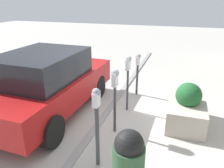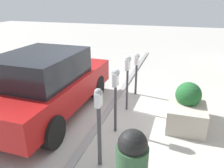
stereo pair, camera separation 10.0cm
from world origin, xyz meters
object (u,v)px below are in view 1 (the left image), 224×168
at_px(parking_meter_fourth, 138,66).
at_px(trash_bin, 128,166).
at_px(parking_meter_second, 115,86).
at_px(parking_meter_middle, 128,70).
at_px(planter_box, 187,109).
at_px(parked_car_front, 47,83).
at_px(parking_meter_nearest, 97,117).

height_order(parking_meter_fourth, trash_bin, parking_meter_fourth).
height_order(parking_meter_second, parking_meter_middle, parking_meter_middle).
height_order(parking_meter_second, trash_bin, parking_meter_second).
xyz_separation_m(planter_box, parked_car_front, (-0.51, 3.37, 0.44)).
height_order(parking_meter_nearest, parking_meter_second, parking_meter_nearest).
bearing_deg(trash_bin, parking_meter_nearest, 53.16).
bearing_deg(parking_meter_fourth, parking_meter_second, 179.20).
xyz_separation_m(parking_meter_second, parking_meter_fourth, (2.14, -0.03, -0.18)).
xyz_separation_m(planter_box, trash_bin, (-2.41, 0.78, 0.19)).
relative_size(parking_meter_nearest, planter_box, 1.11).
distance_m(parking_meter_middle, parking_meter_fourth, 1.09).
distance_m(planter_box, parked_car_front, 3.44).
bearing_deg(parking_meter_fourth, parked_car_front, 133.93).
relative_size(parking_meter_nearest, parking_meter_fourth, 1.15).
height_order(parking_meter_nearest, parking_meter_fourth, parking_meter_nearest).
bearing_deg(parking_meter_second, parking_meter_nearest, -178.24).
relative_size(parking_meter_second, trash_bin, 1.27).
relative_size(planter_box, parked_car_front, 0.33).
relative_size(parking_meter_nearest, parking_meter_second, 1.01).
height_order(parking_meter_fourth, planter_box, parking_meter_fourth).
bearing_deg(parked_car_front, parking_meter_second, -97.70).
distance_m(parking_meter_middle, trash_bin, 2.81).
height_order(parking_meter_middle, parked_car_front, parked_car_front).
xyz_separation_m(parking_meter_second, parking_meter_middle, (1.07, -0.00, 0.02)).
relative_size(planter_box, trash_bin, 1.15).
bearing_deg(parking_meter_second, parking_meter_fourth, -0.80).
relative_size(parked_car_front, trash_bin, 3.50).
distance_m(parking_meter_nearest, parking_meter_second, 1.10).
xyz_separation_m(parking_meter_second, trash_bin, (-1.60, -0.71, -0.51)).
bearing_deg(parking_meter_fourth, trash_bin, -169.71).
bearing_deg(parking_meter_nearest, parking_meter_fourth, 0.07).
bearing_deg(parking_meter_middle, parking_meter_second, 179.81).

